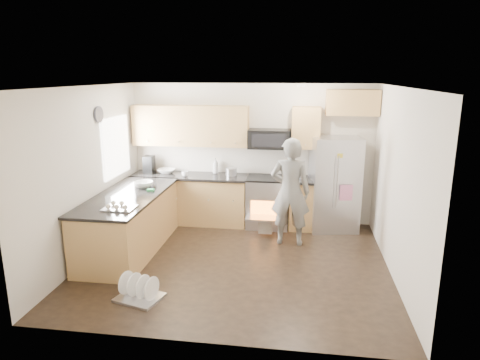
% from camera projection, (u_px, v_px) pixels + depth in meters
% --- Properties ---
extents(ground, '(4.50, 4.50, 0.00)m').
position_uv_depth(ground, '(235.00, 263.00, 6.45)').
color(ground, black).
rests_on(ground, ground).
extents(room_shell, '(4.54, 4.04, 2.62)m').
position_uv_depth(room_shell, '(233.00, 153.00, 6.06)').
color(room_shell, silver).
rests_on(room_shell, ground).
extents(back_cabinet_run, '(4.45, 0.64, 2.50)m').
position_uv_depth(back_cabinet_run, '(218.00, 173.00, 7.97)').
color(back_cabinet_run, '#A67A42').
rests_on(back_cabinet_run, ground).
extents(peninsula, '(0.96, 2.36, 1.02)m').
position_uv_depth(peninsula, '(129.00, 222.00, 6.81)').
color(peninsula, '#A67A42').
rests_on(peninsula, ground).
extents(stove_range, '(0.76, 0.97, 1.79)m').
position_uv_depth(stove_range, '(268.00, 191.00, 7.86)').
color(stove_range, '#B7B7BC').
rests_on(stove_range, ground).
extents(refrigerator, '(0.93, 0.78, 1.69)m').
position_uv_depth(refrigerator, '(334.00, 184.00, 7.65)').
color(refrigerator, '#B7B7BC').
rests_on(refrigerator, ground).
extents(person, '(0.67, 0.45, 1.79)m').
position_uv_depth(person, '(290.00, 192.00, 6.97)').
color(person, gray).
rests_on(person, ground).
extents(dish_rack, '(0.64, 0.56, 0.34)m').
position_uv_depth(dish_rack, '(139.00, 292.00, 5.40)').
color(dish_rack, '#B7B7BC').
rests_on(dish_rack, ground).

